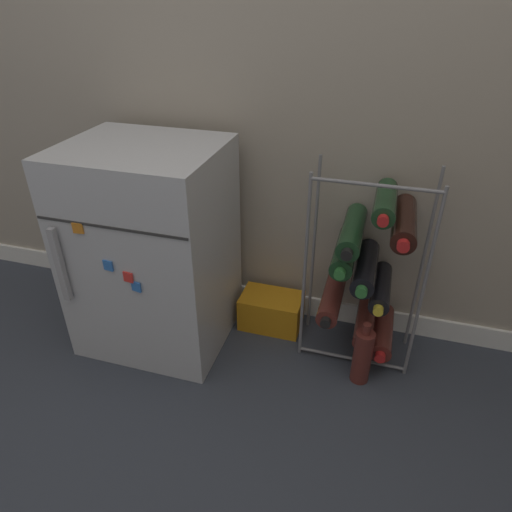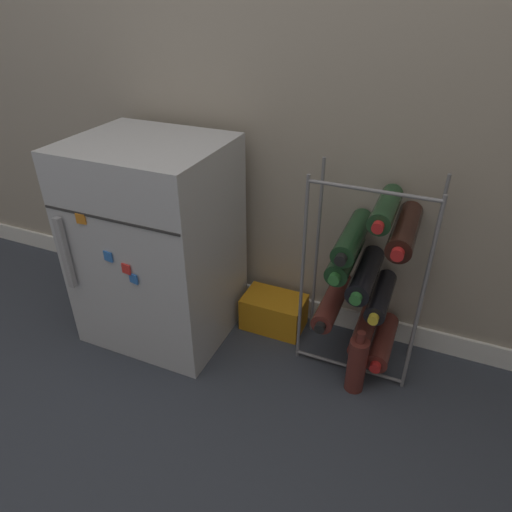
{
  "view_description": "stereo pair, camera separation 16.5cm",
  "coord_description": "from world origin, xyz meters",
  "px_view_note": "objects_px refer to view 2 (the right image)",
  "views": [
    {
      "loc": [
        0.26,
        -0.87,
        1.25
      ],
      "look_at": [
        -0.14,
        0.48,
        0.39
      ],
      "focal_mm": 32.0,
      "sensor_mm": 36.0,
      "label": 1
    },
    {
      "loc": [
        0.42,
        -0.82,
        1.25
      ],
      "look_at": [
        -0.14,
        0.48,
        0.39
      ],
      "focal_mm": 32.0,
      "sensor_mm": 36.0,
      "label": 2
    }
  ],
  "objects_px": {
    "loose_bottle_floor": "(357,365)",
    "mini_fridge": "(157,243)",
    "wine_rack": "(367,276)",
    "soda_box": "(274,312)"
  },
  "relations": [
    {
      "from": "wine_rack",
      "to": "loose_bottle_floor",
      "type": "bearing_deg",
      "value": -79.46
    },
    {
      "from": "soda_box",
      "to": "loose_bottle_floor",
      "type": "distance_m",
      "value": 0.44
    },
    {
      "from": "soda_box",
      "to": "wine_rack",
      "type": "bearing_deg",
      "value": -7.71
    },
    {
      "from": "wine_rack",
      "to": "soda_box",
      "type": "height_order",
      "value": "wine_rack"
    },
    {
      "from": "soda_box",
      "to": "loose_bottle_floor",
      "type": "height_order",
      "value": "loose_bottle_floor"
    },
    {
      "from": "wine_rack",
      "to": "soda_box",
      "type": "bearing_deg",
      "value": 172.29
    },
    {
      "from": "wine_rack",
      "to": "loose_bottle_floor",
      "type": "distance_m",
      "value": 0.31
    },
    {
      "from": "mini_fridge",
      "to": "loose_bottle_floor",
      "type": "height_order",
      "value": "mini_fridge"
    },
    {
      "from": "loose_bottle_floor",
      "to": "mini_fridge",
      "type": "bearing_deg",
      "value": 177.11
    },
    {
      "from": "wine_rack",
      "to": "soda_box",
      "type": "xyz_separation_m",
      "value": [
        -0.36,
        0.05,
        -0.3
      ]
    }
  ]
}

